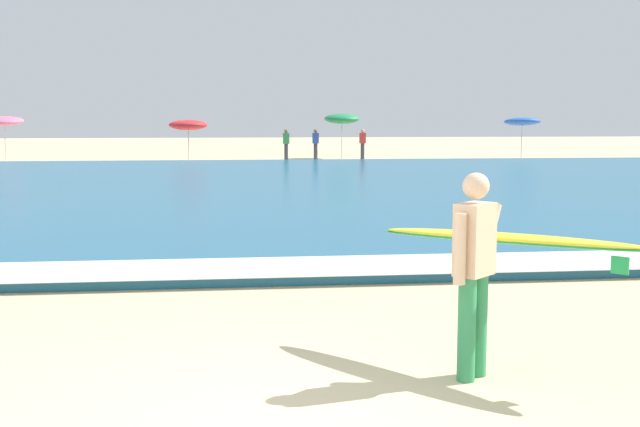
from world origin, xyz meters
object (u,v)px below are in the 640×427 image
at_px(beach_umbrella_3, 522,122).
at_px(surfer_with_board, 490,253).
at_px(beachgoer_near_row_right, 316,143).
at_px(beachgoer_near_row_left, 363,143).
at_px(beach_umbrella_0, 4,121).
at_px(beach_umbrella_2, 342,119).
at_px(beach_umbrella_1, 188,125).
at_px(beachgoer_near_row_mid, 286,144).

bearing_deg(beach_umbrella_3, surfer_with_board, -111.29).
bearing_deg(beachgoer_near_row_right, beachgoer_near_row_left, 0.42).
height_order(beach_umbrella_0, beachgoer_near_row_right, beach_umbrella_0).
relative_size(beach_umbrella_2, beach_umbrella_3, 1.09).
bearing_deg(beachgoer_near_row_left, surfer_with_board, -97.73).
relative_size(beach_umbrella_1, beachgoer_near_row_mid, 1.31).
xyz_separation_m(beach_umbrella_3, beachgoer_near_row_right, (-10.93, 0.33, -1.12)).
relative_size(beach_umbrella_3, beachgoer_near_row_left, 1.41).
distance_m(surfer_with_board, beach_umbrella_3, 35.95).
bearing_deg(beach_umbrella_2, beach_umbrella_3, -9.24).
xyz_separation_m(surfer_with_board, beach_umbrella_1, (-4.35, 33.30, 0.77)).
bearing_deg(beachgoer_near_row_mid, beach_umbrella_1, -177.07).
height_order(beach_umbrella_0, beach_umbrella_1, beach_umbrella_0).
relative_size(beach_umbrella_0, beach_umbrella_1, 1.12).
distance_m(surfer_with_board, beachgoer_near_row_mid, 33.56).
bearing_deg(beach_umbrella_3, beachgoer_near_row_mid, 179.67).
relative_size(surfer_with_board, beach_umbrella_3, 0.97).
xyz_separation_m(beach_umbrella_2, beachgoer_near_row_left, (0.93, -1.18, -1.26)).
relative_size(beach_umbrella_0, beach_umbrella_2, 0.95).
xyz_separation_m(beach_umbrella_0, beachgoer_near_row_mid, (14.22, -1.31, -1.15)).
height_order(beach_umbrella_3, beachgoer_near_row_left, beach_umbrella_3).
bearing_deg(beachgoer_near_row_mid, beach_umbrella_2, 25.24).
bearing_deg(surfer_with_board, beachgoer_near_row_left, 82.27).
distance_m(beach_umbrella_0, beachgoer_near_row_left, 18.30).
bearing_deg(beachgoer_near_row_left, beachgoer_near_row_mid, -176.04).
height_order(surfer_with_board, beachgoer_near_row_left, surfer_with_board).
relative_size(beach_umbrella_3, beachgoer_near_row_right, 1.41).
bearing_deg(beach_umbrella_1, beach_umbrella_3, 0.59).
bearing_deg(beach_umbrella_2, beachgoer_near_row_left, -51.79).
xyz_separation_m(surfer_with_board, beach_umbrella_2, (3.66, 35.01, 1.07)).
bearing_deg(beachgoer_near_row_left, beach_umbrella_0, 176.77).
bearing_deg(beach_umbrella_1, beachgoer_near_row_left, 3.39).
relative_size(beachgoer_near_row_left, beachgoer_near_row_right, 1.00).
height_order(beach_umbrella_1, beachgoer_near_row_mid, beach_umbrella_1).
xyz_separation_m(beach_umbrella_1, beach_umbrella_2, (8.01, 1.71, 0.31)).
relative_size(beach_umbrella_0, beach_umbrella_3, 1.04).
bearing_deg(beach_umbrella_2, beach_umbrella_0, -179.50).
height_order(beach_umbrella_0, beachgoer_near_row_mid, beach_umbrella_0).
distance_m(beachgoer_near_row_left, beachgoer_near_row_mid, 4.02).
distance_m(beach_umbrella_0, beach_umbrella_3, 26.73).
bearing_deg(beachgoer_near_row_mid, surfer_with_board, -90.99).
relative_size(surfer_with_board, beachgoer_near_row_right, 1.36).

